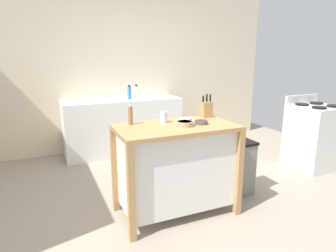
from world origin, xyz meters
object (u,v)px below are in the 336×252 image
Objects in this scene: kitchen_island at (176,165)px; pepper_grinder at (130,115)px; trash_bin at (237,167)px; bottle_hand_soap at (136,92)px; bowl_stoneware_deep at (201,122)px; bowl_ceramic_wide at (185,123)px; bowl_ceramic_small at (186,120)px; knife_block at (206,109)px; bottle_dish_soap at (129,93)px; drinking_cup at (164,117)px; stove at (314,136)px; sink_faucet at (120,91)px.

pepper_grinder is at bearing 151.48° from kitchen_island.
bottle_hand_soap is (-0.57, 1.95, 0.67)m from trash_bin.
pepper_grinder reaches higher than bowl_stoneware_deep.
bowl_ceramic_small is at bearing 60.24° from bowl_ceramic_wide.
knife_block reaches higher than bottle_dish_soap.
kitchen_island is 0.49m from bowl_stoneware_deep.
drinking_cup is 0.11× the size of stove.
bowl_stoneware_deep is at bearing 2.17° from bowl_ceramic_wide.
drinking_cup is at bearing 162.34° from bowl_ceramic_small.
trash_bin is (0.82, 0.10, -0.19)m from kitchen_island.
pepper_grinder reaches higher than sink_faucet.
bottle_dish_soap is (0.11, -0.20, -0.00)m from sink_faucet.
bowl_ceramic_wide is 1.50× the size of drinking_cup.
bottle_hand_soap is at bearing -36.80° from sink_faucet.
knife_block is 1.84m from bottle_hand_soap.
stove reaches higher than kitchen_island.
bowl_ceramic_small is 1.16× the size of drinking_cup.
knife_block is at bearing 21.13° from bowl_ceramic_small.
bowl_stoneware_deep is (0.18, 0.01, -0.01)m from bowl_ceramic_wide.
knife_block is at bearing 5.78° from drinking_cup.
pepper_grinder is at bearing 167.80° from bowl_ceramic_small.
kitchen_island is 0.67m from pepper_grinder.
pepper_grinder is at bearing 174.57° from trash_bin.
bowl_stoneware_deep is at bearing -166.11° from trash_bin.
drinking_cup is (-0.53, -0.05, -0.03)m from knife_block.
bowl_ceramic_wide is at bearing -91.79° from bottle_dish_soap.
pepper_grinder is (-0.45, 0.26, 0.07)m from bowl_ceramic_wide.
sink_faucet is (0.09, 2.05, 0.02)m from drinking_cup.
knife_block is at bearing -83.46° from bottle_hand_soap.
bottle_dish_soap is (0.19, 1.85, 0.02)m from drinking_cup.
bottle_dish_soap is (-0.12, -0.03, 0.00)m from bottle_hand_soap.
kitchen_island is 0.44m from bowl_ceramic_wide.
stove is (2.18, 0.26, -0.49)m from bowl_ceramic_small.
bowl_stoneware_deep is 0.21× the size of trash_bin.
drinking_cup is 2.46m from stove.
pepper_grinder is at bearing -101.66° from sink_faucet.
knife_block is 2.27× the size of drinking_cup.
bowl_ceramic_wide is at bearing -177.83° from bowl_stoneware_deep.
bowl_ceramic_small is 0.21× the size of trash_bin.
bowl_stoneware_deep is at bearing -84.31° from sink_faucet.
bottle_hand_soap is at bearing 80.44° from drinking_cup.
pepper_grinder is (-0.33, 0.05, 0.04)m from drinking_cup.
stove is (2.08, 0.40, -0.48)m from bowl_stoneware_deep.
bowl_ceramic_wide is at bearing -145.96° from knife_block.
bowl_stoneware_deep is 0.69m from pepper_grinder.
bowl_stoneware_deep is 0.38m from drinking_cup.
knife_block is 0.85m from pepper_grinder.
kitchen_island is 10.47× the size of drinking_cup.
drinking_cup is 1.91m from bottle_hand_soap.
bowl_stoneware_deep reaches higher than trash_bin.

